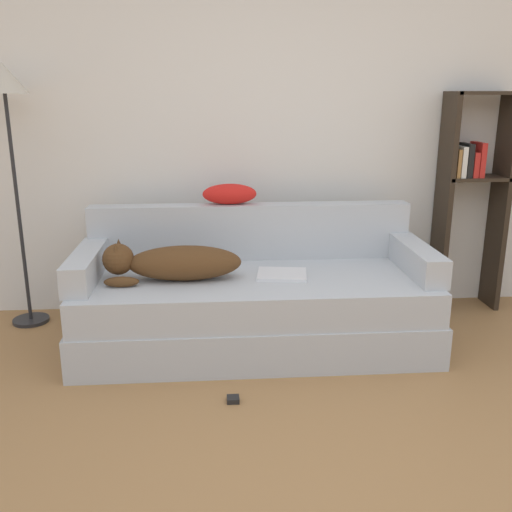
% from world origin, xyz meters
% --- Properties ---
extents(wall_back, '(7.29, 0.06, 2.70)m').
position_xyz_m(wall_back, '(0.00, 2.34, 1.35)').
color(wall_back, silver).
rests_on(wall_back, ground_plane).
extents(couch, '(2.16, 0.92, 0.46)m').
position_xyz_m(couch, '(-0.24, 1.59, 0.23)').
color(couch, '#B2B7BC').
rests_on(couch, ground_plane).
extents(couch_backrest, '(2.12, 0.15, 0.37)m').
position_xyz_m(couch_backrest, '(-0.24, 1.98, 0.64)').
color(couch_backrest, '#B2B7BC').
rests_on(couch_backrest, couch).
extents(couch_arm_left, '(0.15, 0.73, 0.17)m').
position_xyz_m(couch_arm_left, '(-1.24, 1.58, 0.55)').
color(couch_arm_left, '#B2B7BC').
rests_on(couch_arm_left, couch).
extents(couch_arm_right, '(0.15, 0.73, 0.17)m').
position_xyz_m(couch_arm_right, '(0.77, 1.58, 0.55)').
color(couch_arm_right, '#B2B7BC').
rests_on(couch_arm_right, couch).
extents(dog, '(0.82, 0.26, 0.25)m').
position_xyz_m(dog, '(-0.73, 1.54, 0.57)').
color(dog, '#513319').
rests_on(dog, couch).
extents(laptop, '(0.33, 0.29, 0.02)m').
position_xyz_m(laptop, '(-0.07, 1.57, 0.47)').
color(laptop, silver).
rests_on(laptop, couch).
extents(throw_pillow, '(0.36, 0.15, 0.13)m').
position_xyz_m(throw_pillow, '(-0.37, 2.00, 0.89)').
color(throw_pillow, red).
rests_on(throw_pillow, couch_backrest).
extents(bookshelf, '(0.45, 0.26, 1.55)m').
position_xyz_m(bookshelf, '(1.35, 2.16, 0.89)').
color(bookshelf, '#2D2319').
rests_on(bookshelf, ground_plane).
extents(floor_lamp, '(0.30, 0.30, 1.72)m').
position_xyz_m(floor_lamp, '(-1.76, 2.08, 1.46)').
color(floor_lamp, '#232326').
rests_on(floor_lamp, ground_plane).
extents(power_adapter, '(0.06, 0.06, 0.03)m').
position_xyz_m(power_adapter, '(-0.40, 0.90, 0.01)').
color(power_adapter, black).
rests_on(power_adapter, ground_plane).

